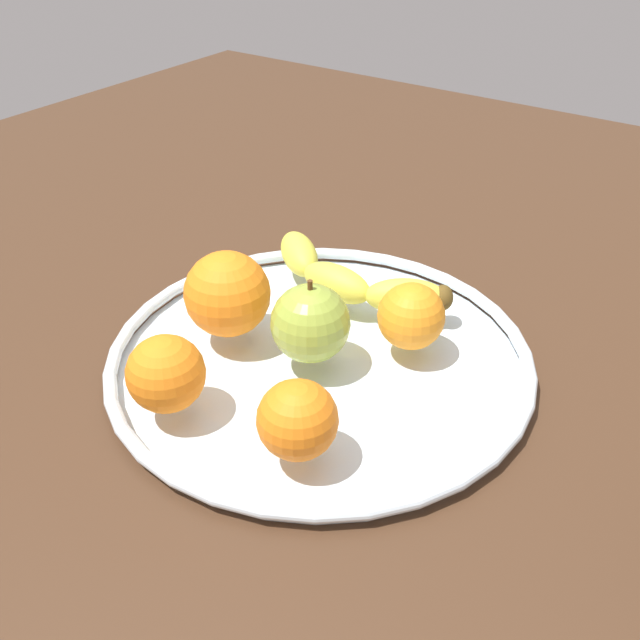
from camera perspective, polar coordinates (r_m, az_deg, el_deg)
The scene contains 8 objects.
ground_plane at distance 65.50cm, azimuth 0.00°, elevation -4.91°, with size 167.43×167.43×4.00cm, color #442C1B.
fruit_bowl at distance 63.69cm, azimuth 0.00°, elevation -2.88°, with size 38.33×38.33×1.80cm.
banana at distance 69.96cm, azimuth 2.38°, elevation 3.46°, with size 21.97×8.55×3.53cm.
apple at distance 59.99cm, azimuth -0.49°, elevation -0.38°, with size 6.95×6.95×7.75cm.
orange_front_right at distance 56.46cm, azimuth -12.42°, elevation -4.28°, with size 6.31×6.31×6.31cm, color orange.
orange_back_right at distance 63.79cm, azimuth -7.55°, elevation 2.11°, with size 7.88×7.88×7.88cm, color orange.
orange_front_left at distance 62.39cm, azimuth 7.42°, elevation 0.31°, with size 6.04×6.04×6.04cm, color orange.
orange_center at distance 51.32cm, azimuth -1.84°, elevation -8.11°, with size 6.06×6.06×6.06cm, color orange.
Camera 1 is at (28.88, -41.65, 39.49)cm, focal length 39.35 mm.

